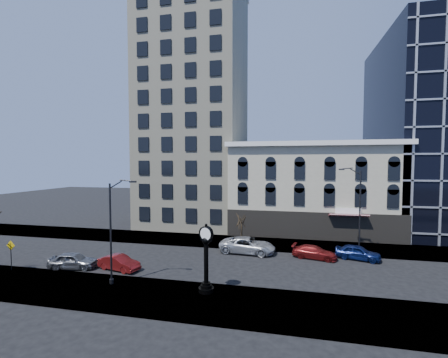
% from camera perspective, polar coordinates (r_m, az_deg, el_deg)
% --- Properties ---
extents(ground, '(160.00, 160.00, 0.00)m').
position_cam_1_polar(ground, '(30.66, -5.43, -15.46)').
color(ground, black).
rests_on(ground, ground).
extents(sidewalk_far, '(160.00, 6.00, 0.12)m').
position_cam_1_polar(sidewalk_far, '(38.03, -1.72, -11.69)').
color(sidewalk_far, gray).
rests_on(sidewalk_far, ground).
extents(sidewalk_near, '(160.00, 6.00, 0.12)m').
position_cam_1_polar(sidewalk_near, '(23.65, -11.71, -21.11)').
color(sidewalk_near, gray).
rests_on(sidewalk_near, ground).
extents(cream_tower, '(15.90, 15.40, 42.50)m').
position_cam_1_polar(cream_tower, '(49.88, -5.70, 14.10)').
color(cream_tower, beige).
rests_on(cream_tower, ground).
extents(victorian_row, '(22.60, 11.19, 12.50)m').
position_cam_1_polar(victorian_row, '(43.88, 16.25, -1.97)').
color(victorian_row, '#BBB59A').
rests_on(victorian_row, ground).
extents(street_clock, '(1.16, 1.16, 5.13)m').
position_cam_1_polar(street_clock, '(23.07, -3.42, -15.34)').
color(street_clock, black).
rests_on(street_clock, sidewalk_near).
extents(street_lamp_near, '(2.19, 0.48, 8.48)m').
position_cam_1_polar(street_lamp_near, '(24.95, -19.61, -4.50)').
color(street_lamp_near, black).
rests_on(street_lamp_near, sidewalk_near).
extents(street_lamp_far, '(2.41, 0.40, 9.30)m').
position_cam_1_polar(street_lamp_far, '(34.52, 23.44, -1.50)').
color(street_lamp_far, black).
rests_on(street_lamp_far, sidewalk_far).
extents(bare_tree_far, '(2.56, 2.56, 4.40)m').
position_cam_1_polar(bare_tree_far, '(35.46, 3.37, -7.19)').
color(bare_tree_far, '#2F2517').
rests_on(bare_tree_far, sidewalk_far).
extents(warning_sign, '(0.88, 0.07, 2.70)m').
position_cam_1_polar(warning_sign, '(33.38, -35.51, -10.94)').
color(warning_sign, black).
rests_on(warning_sign, sidewalk_near).
extents(car_near_a, '(4.59, 2.55, 1.48)m').
position_cam_1_polar(car_near_a, '(31.80, -26.77, -13.70)').
color(car_near_a, '#595B60').
rests_on(car_near_a, ground).
extents(car_near_b, '(4.23, 2.26, 1.32)m').
position_cam_1_polar(car_near_b, '(29.83, -19.35, -14.81)').
color(car_near_b, maroon).
rests_on(car_near_b, ground).
extents(car_far_a, '(6.18, 3.24, 1.66)m').
position_cam_1_polar(car_far_a, '(33.26, 4.49, -12.47)').
color(car_far_a, '#A5A8AD').
rests_on(car_far_a, ground).
extents(car_far_b, '(4.72, 2.76, 1.28)m').
position_cam_1_polar(car_far_b, '(32.74, 16.85, -13.19)').
color(car_far_b, maroon).
rests_on(car_far_b, ground).
extents(car_far_c, '(4.61, 2.91, 1.46)m').
position_cam_1_polar(car_far_c, '(33.84, 24.12, -12.63)').
color(car_far_c, '#0C194C').
rests_on(car_far_c, ground).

